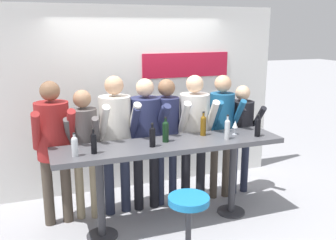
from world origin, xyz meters
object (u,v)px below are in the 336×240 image
Objects in this scene: tasting_table at (171,154)px; bar_stool at (188,219)px; person_center at (146,131)px; wine_bottle_6 at (227,128)px; person_rightmost at (241,128)px; wine_bottle_5 at (258,126)px; wine_bottle_3 at (166,130)px; person_center_left at (116,131)px; wine_bottle_4 at (203,125)px; person_far_right at (222,123)px; person_right at (194,126)px; wine_glass_0 at (235,125)px; person_left at (84,140)px; wine_bottle_2 at (94,142)px; wine_bottle_0 at (75,145)px; wine_bottle_1 at (152,136)px; person_far_left at (53,138)px; person_center_right at (167,128)px.

tasting_table is 0.90m from bar_stool.
wine_bottle_6 is (0.83, -0.61, 0.11)m from person_center.
person_rightmost reaches higher than wine_bottle_5.
wine_bottle_6 is (0.73, -0.15, -0.00)m from wine_bottle_3.
wine_bottle_4 is (1.02, -0.37, 0.08)m from person_center_left.
person_far_right is 0.36m from person_rightmost.
wine_glass_0 is (0.37, -0.41, 0.08)m from person_right.
person_left is 1.01m from wine_bottle_3.
wine_bottle_6 is (1.59, -0.01, 0.01)m from wine_bottle_2.
person_far_right reaches higher than bar_stool.
wine_bottle_1 is (0.86, 0.03, 0.01)m from wine_bottle_0.
person_center_left is 1.46m from person_far_right.
person_center_left is 1.03× the size of person_far_right.
person_right is 0.93m from wine_bottle_1.
person_left is at bearing 151.47° from tasting_table.
wine_glass_0 is (0.39, -0.10, -0.01)m from wine_bottle_4.
wine_bottle_0 is at bearing -158.58° from person_far_right.
wine_glass_0 is at bearing 4.33° from wine_bottle_2.
person_far_right is at bearing 9.29° from person_right.
person_center is at bearing -0.65° from person_far_left.
wine_bottle_3 is 1.08× the size of wine_bottle_5.
person_center_left is at bearing 108.24° from bar_stool.
person_rightmost is 8.93× the size of wine_glass_0.
person_left is at bearing 159.30° from wine_bottle_6.
wine_bottle_4 is at bearing 9.15° from wine_bottle_0.
wine_bottle_4 reaches higher than wine_bottle_5.
person_rightmost is at bearing 1.40° from person_center.
bar_stool is 2.62× the size of wine_bottle_2.
wine_bottle_6 is at bearing -142.34° from wine_glass_0.
person_rightmost is (1.11, -0.03, -0.09)m from person_center_right.
person_center_left is at bearing -176.17° from person_far_right.
person_center_left is at bearing -179.76° from person_center.
person_left is 1.85m from person_far_right.
wine_bottle_6 is at bearing -51.64° from wine_bottle_4.
wine_bottle_3 is at bearing 179.83° from wine_glass_0.
person_center is 9.84× the size of wine_glass_0.
person_right reaches higher than person_far_right.
person_center reaches higher than person_rightmost.
wine_bottle_6 is at bearing -11.76° from wine_bottle_3.
wine_bottle_2 is at bearing -75.98° from person_left.
wine_bottle_5 is (0.59, -0.58, 0.09)m from person_right.
wine_bottle_6 reaches higher than wine_bottle_1.
person_far_right is 2.11m from wine_bottle_0.
wine_bottle_4 is at bearing 16.89° from wine_bottle_1.
person_left is 0.94× the size of person_center.
person_center_right reaches higher than wine_bottle_2.
person_rightmost reaches higher than wine_bottle_0.
person_right is 1.51m from wine_bottle_2.
person_left is 0.40m from person_center_left.
tasting_table is 9.90× the size of wine_bottle_1.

